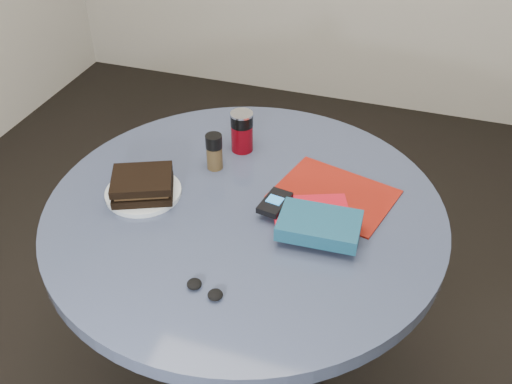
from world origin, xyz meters
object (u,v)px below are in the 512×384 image
(sandwich, at_px, (143,185))
(novel, at_px, (319,225))
(mp3_player, at_px, (275,203))
(plate, at_px, (143,192))
(soda_can, at_px, (242,132))
(table, at_px, (245,253))
(pepper_grinder, at_px, (214,151))
(magazine, at_px, (334,194))
(red_book, at_px, (311,213))
(headphones, at_px, (205,289))

(sandwich, xyz_separation_m, novel, (0.46, -0.01, -0.00))
(novel, bearing_deg, mp3_player, 151.89)
(plate, xyz_separation_m, soda_can, (0.17, 0.28, 0.05))
(plate, height_order, mp3_player, mp3_player)
(table, bearing_deg, plate, -171.93)
(pepper_grinder, distance_m, novel, 0.38)
(magazine, bearing_deg, pepper_grinder, -168.35)
(magazine, bearing_deg, soda_can, 171.58)
(pepper_grinder, height_order, red_book, pepper_grinder)
(sandwich, xyz_separation_m, headphones, (0.27, -0.25, -0.03))
(headphones, bearing_deg, novel, 51.91)
(plate, xyz_separation_m, pepper_grinder, (0.13, 0.17, 0.05))
(novel, bearing_deg, soda_can, 132.03)
(table, distance_m, novel, 0.29)
(table, bearing_deg, mp3_player, 0.52)
(pepper_grinder, bearing_deg, sandwich, -125.23)
(table, relative_size, magazine, 3.48)
(pepper_grinder, bearing_deg, novel, -29.70)
(sandwich, distance_m, pepper_grinder, 0.22)
(sandwich, xyz_separation_m, magazine, (0.46, 0.16, -0.04))
(table, height_order, pepper_grinder, pepper_grinder)
(table, relative_size, plate, 5.16)
(pepper_grinder, height_order, novel, pepper_grinder)
(sandwich, height_order, soda_can, soda_can)
(magazine, bearing_deg, red_book, -94.52)
(headphones, bearing_deg, mp3_player, 78.01)
(plate, relative_size, pepper_grinder, 1.89)
(pepper_grinder, xyz_separation_m, mp3_player, (0.21, -0.13, -0.02))
(headphones, bearing_deg, pepper_grinder, 108.59)
(novel, height_order, mp3_player, novel)
(novel, distance_m, headphones, 0.31)
(headphones, bearing_deg, red_book, 63.47)
(plate, bearing_deg, headphones, -43.53)
(novel, bearing_deg, red_book, 114.07)
(red_book, bearing_deg, soda_can, 117.05)
(novel, distance_m, mp3_player, 0.14)
(pepper_grinder, xyz_separation_m, red_book, (0.30, -0.12, -0.04))
(table, distance_m, sandwich, 0.33)
(red_book, height_order, mp3_player, mp3_player)
(plate, distance_m, red_book, 0.43)
(table, bearing_deg, red_book, 3.15)
(soda_can, height_order, novel, soda_can)
(novel, relative_size, headphones, 2.01)
(pepper_grinder, height_order, magazine, pepper_grinder)
(pepper_grinder, bearing_deg, plate, -128.09)
(plate, height_order, sandwich, sandwich)
(sandwich, bearing_deg, headphones, -43.22)
(magazine, distance_m, red_book, 0.11)
(plate, distance_m, soda_can, 0.33)
(soda_can, relative_size, red_book, 0.64)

